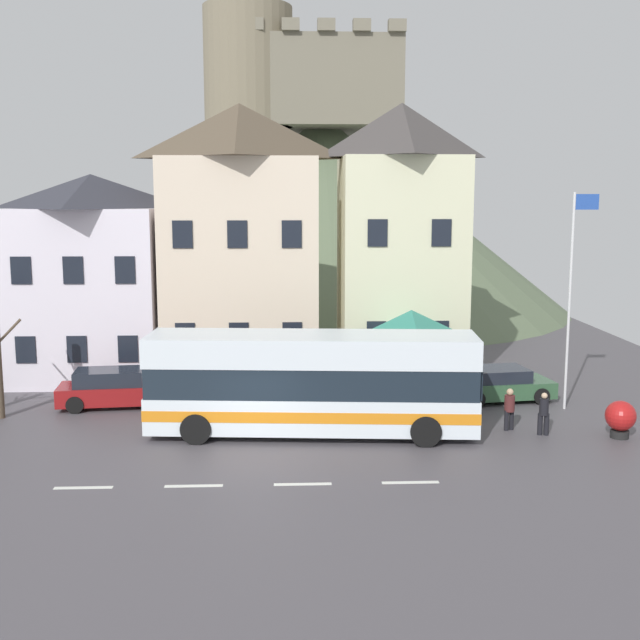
{
  "coord_description": "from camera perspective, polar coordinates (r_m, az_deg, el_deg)",
  "views": [
    {
      "loc": [
        1.05,
        -22.68,
        7.83
      ],
      "look_at": [
        2.32,
        5.7,
        3.41
      ],
      "focal_mm": 44.11,
      "sensor_mm": 36.0,
      "label": 1
    }
  ],
  "objects": [
    {
      "name": "townhouse_01",
      "position": [
        34.37,
        -5.75,
        5.57
      ],
      "size": [
        6.53,
        5.23,
        11.79
      ],
      "color": "beige",
      "rests_on": "ground_plane"
    },
    {
      "name": "hilltop_castle",
      "position": [
        56.17,
        0.09,
        8.22
      ],
      "size": [
        34.42,
        34.42,
        20.11
      ],
      "color": "#5A694D",
      "rests_on": "ground_plane"
    },
    {
      "name": "flagpole",
      "position": [
        30.27,
        17.82,
        2.3
      ],
      "size": [
        0.95,
        0.1,
        8.04
      ],
      "color": "silver",
      "rests_on": "ground_plane"
    },
    {
      "name": "townhouse_00",
      "position": [
        36.29,
        -16.04,
        3.12
      ],
      "size": [
        6.15,
        6.95,
        8.86
      ],
      "color": "white",
      "rests_on": "ground_plane"
    },
    {
      "name": "harbour_buoy",
      "position": [
        27.83,
        20.97,
        -6.61
      ],
      "size": [
        1.0,
        1.0,
        1.25
      ],
      "color": "black",
      "rests_on": "ground_plane"
    },
    {
      "name": "townhouse_02",
      "position": [
        34.62,
        5.84,
        5.63
      ],
      "size": [
        5.2,
        5.09,
        11.84
      ],
      "color": "beige",
      "rests_on": "ground_plane"
    },
    {
      "name": "pedestrian_01",
      "position": [
        27.34,
        15.92,
        -6.53
      ],
      "size": [
        0.38,
        0.31,
        1.45
      ],
      "color": "black",
      "rests_on": "ground_plane"
    },
    {
      "name": "pedestrian_00",
      "position": [
        27.6,
        13.58,
        -6.16
      ],
      "size": [
        0.35,
        0.35,
        1.45
      ],
      "color": "black",
      "rests_on": "ground_plane"
    },
    {
      "name": "parked_car_01",
      "position": [
        30.85,
        -14.72,
        -4.83
      ],
      "size": [
        4.35,
        2.15,
        1.43
      ],
      "rotation": [
        0.0,
        0.0,
        0.1
      ],
      "color": "maroon",
      "rests_on": "ground_plane"
    },
    {
      "name": "bus_shelter",
      "position": [
        30.22,
        6.64,
        -0.45
      ],
      "size": [
        3.6,
        3.6,
        3.61
      ],
      "color": "#473D33",
      "rests_on": "ground_plane"
    },
    {
      "name": "parked_car_00",
      "position": [
        31.53,
        12.83,
        -4.56
      ],
      "size": [
        4.19,
        2.45,
        1.29
      ],
      "rotation": [
        0.0,
        0.0,
        0.14
      ],
      "color": "#325839",
      "rests_on": "ground_plane"
    },
    {
      "name": "public_bench",
      "position": [
        32.66,
        6.74,
        -4.24
      ],
      "size": [
        1.61,
        0.48,
        0.87
      ],
      "color": "#473828",
      "rests_on": "ground_plane"
    },
    {
      "name": "ground_plane",
      "position": [
        24.03,
        -5.01,
        -10.29
      ],
      "size": [
        40.0,
        60.0,
        0.07
      ],
      "color": "#4E4A50"
    },
    {
      "name": "transit_bus",
      "position": [
        26.12,
        -0.58,
        -4.7
      ],
      "size": [
        11.02,
        3.33,
        3.39
      ],
      "rotation": [
        0.0,
        0.0,
        -0.08
      ],
      "color": "white",
      "rests_on": "ground_plane"
    }
  ]
}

